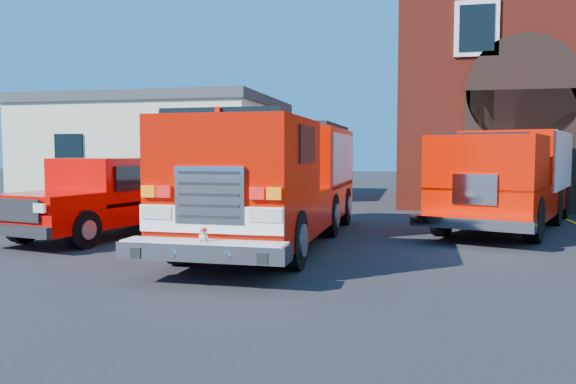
% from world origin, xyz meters
% --- Properties ---
extents(ground, '(100.00, 100.00, 0.00)m').
position_xyz_m(ground, '(0.00, 0.00, 0.00)').
color(ground, black).
rests_on(ground, ground).
extents(parking_stripe_far, '(0.12, 3.00, 0.01)m').
position_xyz_m(parking_stripe_far, '(6.50, 7.00, 0.00)').
color(parking_stripe_far, yellow).
rests_on(parking_stripe_far, ground).
extents(side_building, '(10.20, 8.20, 4.35)m').
position_xyz_m(side_building, '(-9.00, 13.00, 2.20)').
color(side_building, beige).
rests_on(side_building, ground).
extents(fire_engine, '(2.57, 8.80, 2.70)m').
position_xyz_m(fire_engine, '(-0.85, 1.61, 1.40)').
color(fire_engine, black).
rests_on(fire_engine, ground).
extents(pickup_truck, '(3.17, 5.92, 1.84)m').
position_xyz_m(pickup_truck, '(-4.98, 1.71, 0.87)').
color(pickup_truck, black).
rests_on(pickup_truck, ground).
extents(secondary_truck, '(4.85, 8.16, 2.53)m').
position_xyz_m(secondary_truck, '(4.58, 5.42, 1.38)').
color(secondary_truck, black).
rests_on(secondary_truck, ground).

